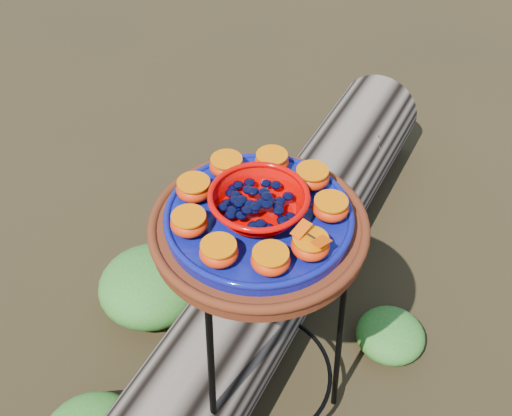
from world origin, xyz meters
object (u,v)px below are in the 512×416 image
terracotta_saucer (259,229)px  red_bowl (259,205)px  cobalt_plate (259,218)px  driftwood_log (294,241)px  plant_stand (258,330)px

terracotta_saucer → red_bowl: (0.00, 0.00, 0.07)m
cobalt_plate → driftwood_log: cobalt_plate is taller
terracotta_saucer → cobalt_plate: bearing=0.0°
cobalt_plate → plant_stand: bearing=0.0°
driftwood_log → red_bowl: bearing=-132.4°
cobalt_plate → red_bowl: red_bowl is taller
terracotta_saucer → cobalt_plate: (0.00, 0.00, 0.03)m
red_bowl → driftwood_log: bearing=47.6°
driftwood_log → plant_stand: bearing=-132.4°
cobalt_plate → driftwood_log: bearing=47.6°
cobalt_plate → driftwood_log: size_ratio=0.23×
terracotta_saucer → red_bowl: bearing=0.0°
terracotta_saucer → cobalt_plate: cobalt_plate is taller
red_bowl → cobalt_plate: bearing=0.0°
terracotta_saucer → driftwood_log: (0.34, 0.37, -0.56)m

